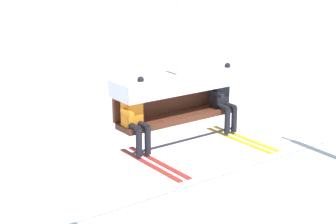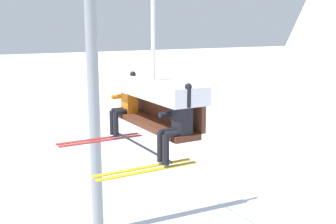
# 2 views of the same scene
# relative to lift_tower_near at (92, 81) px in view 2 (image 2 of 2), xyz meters

# --- Properties ---
(mountain_peak_west) EXTENTS (12.24, 12.24, 15.51)m
(mountain_peak_west) POSITION_rel_lift_tower_near_xyz_m (-27.68, 42.12, 2.84)
(mountain_peak_west) COLOR silver
(mountain_peak_west) RESTS_ON ground_plane
(lift_tower_near) EXTENTS (0.36, 1.88, 9.49)m
(lift_tower_near) POSITION_rel_lift_tower_near_xyz_m (0.00, 0.00, 0.00)
(lift_tower_near) COLOR gray
(lift_tower_near) RESTS_ON ground_plane
(chairlift_chair) EXTENTS (2.42, 0.74, 4.83)m
(chairlift_chair) POSITION_rel_lift_tower_near_xyz_m (5.41, -0.71, 0.44)
(chairlift_chair) COLOR #512819
(skier_orange) EXTENTS (0.48, 1.70, 1.34)m
(skier_orange) POSITION_rel_lift_tower_near_xyz_m (4.42, -0.93, 0.11)
(skier_orange) COLOR orange
(skier_black) EXTENTS (0.48, 1.70, 1.34)m
(skier_black) POSITION_rel_lift_tower_near_xyz_m (6.42, -0.93, 0.11)
(skier_black) COLOR black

